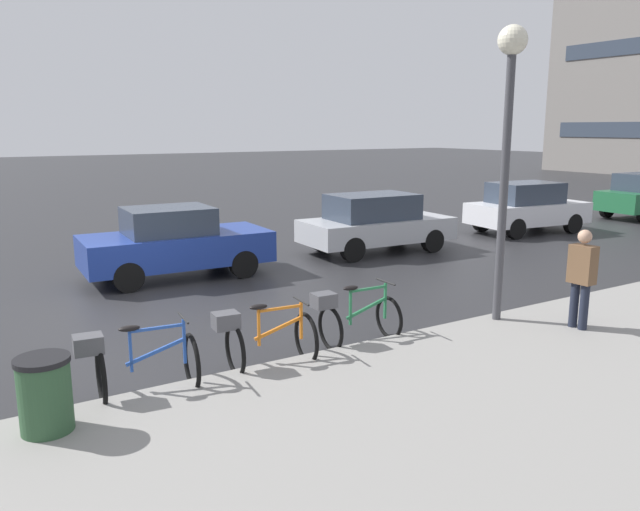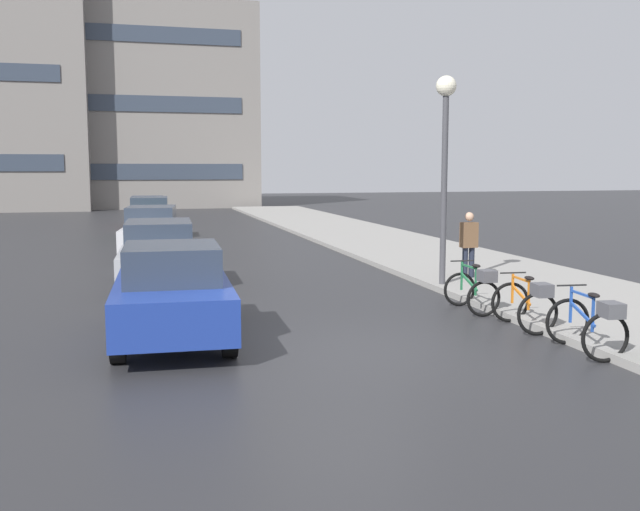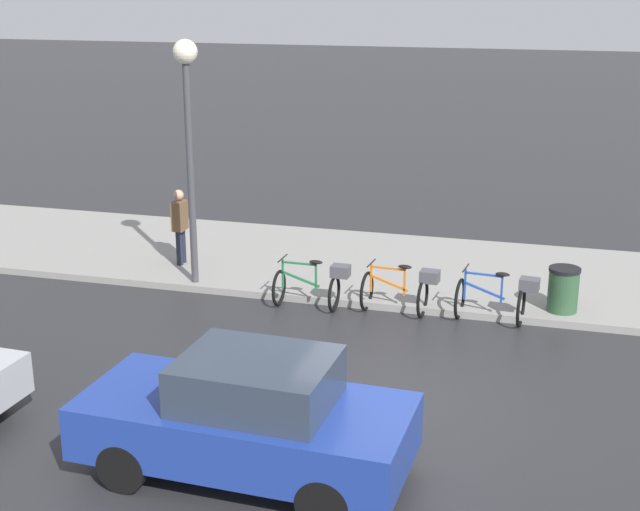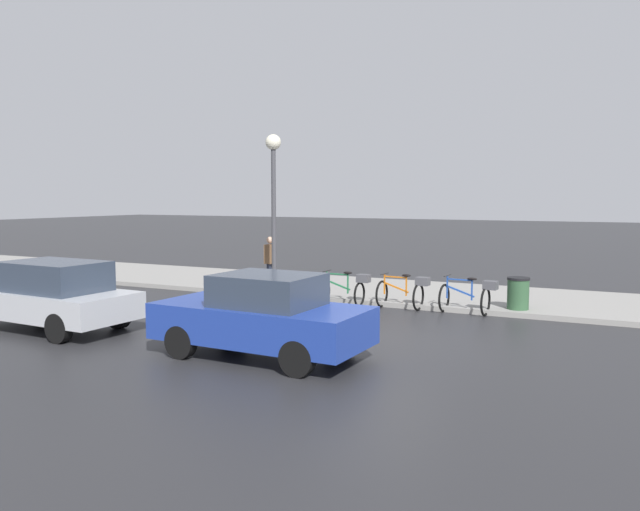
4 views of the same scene
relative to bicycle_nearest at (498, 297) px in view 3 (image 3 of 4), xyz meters
name	(u,v)px [view 3 (image 3 of 4)]	position (x,y,z in m)	size (l,w,h in m)	color
ground_plane	(394,400)	(-3.56, 1.22, -0.50)	(140.00, 140.00, 0.00)	#28282B
sidewalk_kerb	(31,238)	(2.44, 11.22, -0.43)	(4.80, 60.00, 0.14)	gray
bicycle_nearest	(498,297)	(0.00, 0.00, 0.00)	(0.87, 1.48, 1.00)	black
bicycle_second	(402,289)	(-0.03, 1.76, 0.00)	(0.84, 1.44, 0.97)	black
bicycle_third	(314,284)	(-0.20, 3.41, -0.01)	(0.73, 1.43, 0.98)	black
car_blue	(248,417)	(-6.09, 2.59, 0.30)	(1.99, 4.21, 1.61)	navy
pedestrian	(180,225)	(1.34, 6.82, 0.50)	(0.41, 0.25, 1.77)	#1E2333
streetlamp	(188,112)	(0.30, 6.06, 3.07)	(0.47, 0.47, 4.93)	#424247
trash_bin	(563,293)	(0.58, -1.12, -0.01)	(0.58, 0.58, 0.97)	#2D5133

